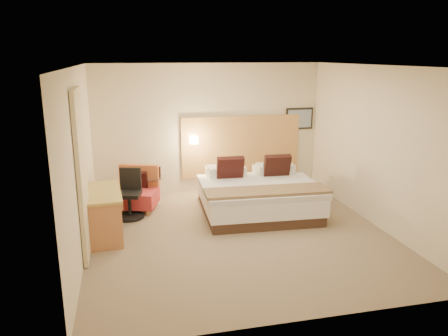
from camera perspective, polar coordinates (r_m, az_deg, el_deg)
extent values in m
cube|color=#7F6C55|center=(7.28, 1.94, -8.67)|extent=(4.80, 5.00, 0.02)
cube|color=silver|center=(6.69, 2.15, 13.28)|extent=(4.80, 5.00, 0.02)
cube|color=beige|center=(9.26, -1.98, 5.18)|extent=(4.80, 0.02, 2.70)
cube|color=beige|center=(4.57, 10.20, -4.99)|extent=(4.80, 0.02, 2.70)
cube|color=beige|center=(6.67, -18.41, 0.72)|extent=(0.02, 5.00, 2.70)
cube|color=beige|center=(7.82, 19.38, 2.61)|extent=(0.02, 5.00, 2.70)
cube|color=tan|center=(9.45, 2.26, 2.91)|extent=(2.60, 0.04, 1.30)
cube|color=black|center=(9.79, 9.81, 6.38)|extent=(0.62, 0.03, 0.47)
cube|color=gray|center=(9.77, 9.85, 6.37)|extent=(0.54, 0.01, 0.39)
cylinder|color=silver|center=(9.14, -4.02, 3.77)|extent=(0.02, 0.12, 0.02)
cube|color=#FFEDC6|center=(9.09, -3.96, 3.70)|extent=(0.15, 0.15, 0.15)
cube|color=beige|center=(6.45, -18.07, -0.90)|extent=(0.06, 0.90, 2.42)
cylinder|color=#7CAEC1|center=(8.64, -9.81, -0.46)|extent=(0.08, 0.08, 0.20)
cylinder|color=#98BDEB|center=(8.66, -9.50, -0.40)|extent=(0.08, 0.08, 0.20)
cube|color=#371E16|center=(8.53, -8.70, -0.53)|extent=(0.14, 0.09, 0.22)
cube|color=#3E281F|center=(8.26, 4.29, -5.05)|extent=(2.07, 2.07, 0.18)
cube|color=white|center=(8.18, 4.32, -3.44)|extent=(2.13, 2.13, 0.30)
cube|color=silver|center=(7.86, 4.86, -2.66)|extent=(2.17, 1.57, 0.10)
cube|color=white|center=(8.72, 0.03, -0.59)|extent=(0.73, 0.42, 0.18)
cube|color=white|center=(8.93, 6.20, -0.30)|extent=(0.73, 0.42, 0.18)
cube|color=white|center=(8.44, 0.34, -0.38)|extent=(0.73, 0.42, 0.18)
cube|color=silver|center=(8.66, 6.70, -0.09)|extent=(0.73, 0.42, 0.18)
cube|color=black|center=(8.23, 0.80, -0.19)|extent=(0.52, 0.30, 0.52)
cube|color=black|center=(8.45, 6.91, 0.09)|extent=(0.52, 0.30, 0.52)
cube|color=orange|center=(7.46, 5.66, -3.01)|extent=(2.16, 0.67, 0.05)
cube|color=#A0814B|center=(8.35, -13.89, -5.55)|extent=(0.10, 0.10, 0.10)
cube|color=tan|center=(8.18, -9.79, -5.77)|extent=(0.10, 0.10, 0.10)
cube|color=tan|center=(8.83, -12.78, -4.37)|extent=(0.10, 0.10, 0.10)
cube|color=tan|center=(8.66, -8.89, -4.54)|extent=(0.10, 0.10, 0.10)
cube|color=#BA3236|center=(8.44, -11.41, -3.81)|extent=(0.94, 0.88, 0.29)
cube|color=#BA6132|center=(8.59, -11.01, -0.98)|extent=(0.77, 0.35, 0.43)
cube|color=black|center=(8.51, -11.18, -1.61)|extent=(0.40, 0.29, 0.38)
cylinder|color=white|center=(8.78, -9.23, -4.56)|extent=(0.43, 0.43, 0.02)
cylinder|color=white|center=(8.70, -9.31, -2.89)|extent=(0.05, 0.05, 0.52)
cylinder|color=white|center=(8.62, -9.38, -1.19)|extent=(0.64, 0.64, 0.01)
cube|color=tan|center=(7.19, -15.60, -3.07)|extent=(0.63, 1.26, 0.04)
cube|color=#BC7949|center=(6.78, -15.27, -7.59)|extent=(0.51, 0.07, 0.73)
cube|color=#AC8943|center=(7.85, -15.50, -4.51)|extent=(0.51, 0.07, 0.73)
cube|color=#BE754A|center=(7.22, -15.15, -3.66)|extent=(0.53, 1.17, 0.10)
cylinder|color=black|center=(8.11, -12.15, -6.20)|extent=(0.60, 0.60, 0.04)
cylinder|color=black|center=(8.04, -12.23, -4.80)|extent=(0.07, 0.07, 0.38)
cube|color=black|center=(7.97, -12.31, -3.37)|extent=(0.49, 0.49, 0.07)
cube|color=black|center=(8.07, -12.11, -1.36)|extent=(0.38, 0.14, 0.40)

